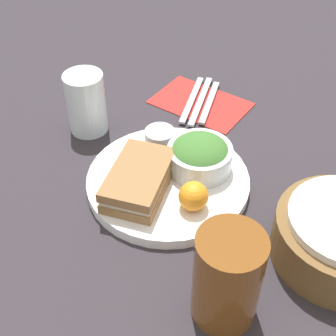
{
  "coord_description": "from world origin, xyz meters",
  "views": [
    {
      "loc": [
        0.45,
        0.31,
        0.54
      ],
      "look_at": [
        0.0,
        0.0,
        0.04
      ],
      "focal_mm": 50.0,
      "sensor_mm": 36.0,
      "label": 1
    }
  ],
  "objects_px": {
    "plate": "(168,181)",
    "dressing_cup": "(160,139)",
    "drink_glass": "(227,278)",
    "water_glass": "(86,103)",
    "sandwich": "(139,180)",
    "salad_bowl": "(200,155)",
    "spoon": "(209,102)",
    "knife": "(201,101)",
    "fork": "(192,99)"
  },
  "relations": [
    {
      "from": "salad_bowl",
      "to": "spoon",
      "type": "xyz_separation_m",
      "value": [
        -0.19,
        -0.09,
        -0.04
      ]
    },
    {
      "from": "salad_bowl",
      "to": "fork",
      "type": "relative_size",
      "value": 0.65
    },
    {
      "from": "fork",
      "to": "knife",
      "type": "distance_m",
      "value": 0.02
    },
    {
      "from": "dressing_cup",
      "to": "drink_glass",
      "type": "xyz_separation_m",
      "value": [
        0.2,
        0.24,
        0.03
      ]
    },
    {
      "from": "salad_bowl",
      "to": "fork",
      "type": "xyz_separation_m",
      "value": [
        -0.17,
        -0.13,
        -0.04
      ]
    },
    {
      "from": "drink_glass",
      "to": "spoon",
      "type": "xyz_separation_m",
      "value": [
        -0.38,
        -0.25,
        -0.06
      ]
    },
    {
      "from": "knife",
      "to": "salad_bowl",
      "type": "bearing_deg",
      "value": -168.25
    },
    {
      "from": "spoon",
      "to": "knife",
      "type": "bearing_deg",
      "value": 90.0
    },
    {
      "from": "dressing_cup",
      "to": "spoon",
      "type": "xyz_separation_m",
      "value": [
        -0.18,
        -0.01,
        -0.03
      ]
    },
    {
      "from": "sandwich",
      "to": "salad_bowl",
      "type": "height_order",
      "value": "salad_bowl"
    },
    {
      "from": "dressing_cup",
      "to": "water_glass",
      "type": "height_order",
      "value": "water_glass"
    },
    {
      "from": "sandwich",
      "to": "spoon",
      "type": "height_order",
      "value": "sandwich"
    },
    {
      "from": "water_glass",
      "to": "fork",
      "type": "bearing_deg",
      "value": 148.68
    },
    {
      "from": "sandwich",
      "to": "salad_bowl",
      "type": "relative_size",
      "value": 1.45
    },
    {
      "from": "sandwich",
      "to": "dressing_cup",
      "type": "bearing_deg",
      "value": -162.18
    },
    {
      "from": "salad_bowl",
      "to": "plate",
      "type": "bearing_deg",
      "value": -30.19
    },
    {
      "from": "knife",
      "to": "spoon",
      "type": "xyz_separation_m",
      "value": [
        -0.01,
        0.02,
        0.0
      ]
    },
    {
      "from": "dressing_cup",
      "to": "water_glass",
      "type": "relative_size",
      "value": 0.45
    },
    {
      "from": "salad_bowl",
      "to": "dressing_cup",
      "type": "relative_size",
      "value": 2.06
    },
    {
      "from": "spoon",
      "to": "water_glass",
      "type": "xyz_separation_m",
      "value": [
        0.19,
        -0.14,
        0.05
      ]
    },
    {
      "from": "sandwich",
      "to": "salad_bowl",
      "type": "distance_m",
      "value": 0.11
    },
    {
      "from": "salad_bowl",
      "to": "water_glass",
      "type": "distance_m",
      "value": 0.24
    },
    {
      "from": "fork",
      "to": "spoon",
      "type": "relative_size",
      "value": 1.11
    },
    {
      "from": "plate",
      "to": "spoon",
      "type": "height_order",
      "value": "plate"
    },
    {
      "from": "drink_glass",
      "to": "spoon",
      "type": "bearing_deg",
      "value": -146.82
    },
    {
      "from": "drink_glass",
      "to": "sandwich",
      "type": "bearing_deg",
      "value": -115.1
    },
    {
      "from": "knife",
      "to": "water_glass",
      "type": "bearing_deg",
      "value": 126.59
    },
    {
      "from": "fork",
      "to": "drink_glass",
      "type": "bearing_deg",
      "value": -161.69
    },
    {
      "from": "dressing_cup",
      "to": "spoon",
      "type": "height_order",
      "value": "dressing_cup"
    },
    {
      "from": "plate",
      "to": "drink_glass",
      "type": "bearing_deg",
      "value": 52.05
    },
    {
      "from": "plate",
      "to": "knife",
      "type": "bearing_deg",
      "value": -160.81
    },
    {
      "from": "water_glass",
      "to": "spoon",
      "type": "bearing_deg",
      "value": 143.24
    },
    {
      "from": "drink_glass",
      "to": "knife",
      "type": "distance_m",
      "value": 0.46
    },
    {
      "from": "fork",
      "to": "knife",
      "type": "relative_size",
      "value": 0.95
    },
    {
      "from": "sandwich",
      "to": "drink_glass",
      "type": "xyz_separation_m",
      "value": [
        0.1,
        0.21,
        0.03
      ]
    },
    {
      "from": "salad_bowl",
      "to": "drink_glass",
      "type": "relative_size",
      "value": 0.77
    },
    {
      "from": "plate",
      "to": "fork",
      "type": "xyz_separation_m",
      "value": [
        -0.22,
        -0.1,
        -0.0
      ]
    },
    {
      "from": "plate",
      "to": "drink_glass",
      "type": "distance_m",
      "value": 0.24
    },
    {
      "from": "fork",
      "to": "plate",
      "type": "bearing_deg",
      "value": -175.75
    },
    {
      "from": "salad_bowl",
      "to": "knife",
      "type": "distance_m",
      "value": 0.21
    },
    {
      "from": "dressing_cup",
      "to": "water_glass",
      "type": "xyz_separation_m",
      "value": [
        0.01,
        -0.15,
        0.02
      ]
    },
    {
      "from": "drink_glass",
      "to": "water_glass",
      "type": "distance_m",
      "value": 0.43
    },
    {
      "from": "plate",
      "to": "sandwich",
      "type": "xyz_separation_m",
      "value": [
        0.05,
        -0.02,
        0.03
      ]
    },
    {
      "from": "spoon",
      "to": "plate",
      "type": "bearing_deg",
      "value": 175.75
    },
    {
      "from": "sandwich",
      "to": "dressing_cup",
      "type": "xyz_separation_m",
      "value": [
        -0.1,
        -0.03,
        -0.0
      ]
    },
    {
      "from": "dressing_cup",
      "to": "knife",
      "type": "bearing_deg",
      "value": -171.6
    },
    {
      "from": "drink_glass",
      "to": "salad_bowl",
      "type": "bearing_deg",
      "value": -140.91
    },
    {
      "from": "water_glass",
      "to": "drink_glass",
      "type": "bearing_deg",
      "value": 64.66
    },
    {
      "from": "dressing_cup",
      "to": "knife",
      "type": "distance_m",
      "value": 0.18
    },
    {
      "from": "plate",
      "to": "dressing_cup",
      "type": "relative_size",
      "value": 5.13
    }
  ]
}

